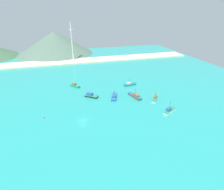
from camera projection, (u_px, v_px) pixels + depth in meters
ground at (76, 95)px, 114.01m from camera, size 260.00×280.00×0.50m
fishing_boat_0 at (75, 86)px, 124.54m from camera, size 6.22×6.78×2.63m
fishing_boat_1 at (135, 96)px, 109.93m from camera, size 5.10×11.22×5.55m
fishing_boat_2 at (130, 84)px, 126.72m from camera, size 8.79×3.44×5.05m
fishing_boat_3 at (114, 97)px, 109.61m from camera, size 6.45×10.81×4.89m
fishing_boat_4 at (169, 110)px, 94.37m from camera, size 8.84×6.17×6.35m
fishing_boat_6 at (155, 99)px, 106.49m from camera, size 6.27×7.31×5.76m
fishing_boat_7 at (91, 96)px, 110.45m from camera, size 8.11×7.23×2.54m
buoy_1 at (44, 117)px, 89.91m from camera, size 0.76×0.76×0.76m
beach_strip at (67, 62)px, 180.48m from camera, size 247.00×18.99×1.20m
hill_central at (55, 43)px, 210.16m from camera, size 83.67×83.67×24.69m
radio_tower at (72, 42)px, 176.64m from camera, size 3.64×2.91×36.36m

